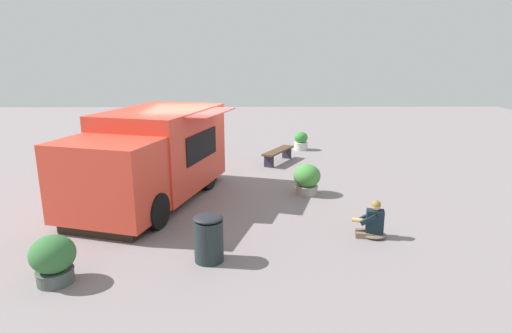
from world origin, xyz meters
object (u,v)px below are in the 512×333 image
at_px(planter_flowering_near, 301,141).
at_px(planter_flowering_far, 307,179).
at_px(person_customer, 373,223).
at_px(food_truck, 151,159).
at_px(planter_flowering_side, 53,259).
at_px(plaza_bench, 278,153).
at_px(trash_bin, 209,238).

xyz_separation_m(planter_flowering_near, planter_flowering_far, (-5.71, 0.50, 0.08)).
height_order(planter_flowering_near, planter_flowering_far, planter_flowering_far).
bearing_deg(person_customer, food_truck, 64.54).
bearing_deg(planter_flowering_side, planter_flowering_near, -27.28).
relative_size(planter_flowering_far, planter_flowering_side, 1.01).
relative_size(planter_flowering_side, plaza_bench, 0.46).
xyz_separation_m(person_customer, plaza_bench, (6.46, 1.57, 0.05)).
bearing_deg(food_truck, planter_flowering_near, -36.95).
distance_m(planter_flowering_near, planter_flowering_side, 11.67).
distance_m(planter_flowering_near, planter_flowering_far, 5.73).
relative_size(person_customer, planter_flowering_far, 0.97).
distance_m(planter_flowering_side, plaza_bench, 9.30).
xyz_separation_m(person_customer, planter_flowering_side, (-1.78, 5.86, 0.12)).
height_order(planter_flowering_side, plaza_bench, planter_flowering_side).
bearing_deg(trash_bin, food_truck, 27.37).
xyz_separation_m(food_truck, planter_flowering_side, (-4.23, 0.72, -0.69)).
relative_size(planter_flowering_near, planter_flowering_far, 0.87).
bearing_deg(person_customer, planter_flowering_side, 106.91).
bearing_deg(planter_flowering_near, food_truck, 143.05).
distance_m(planter_flowering_near, plaza_bench, 2.38).
height_order(planter_flowering_far, planter_flowering_side, planter_flowering_far).
bearing_deg(food_truck, planter_flowering_far, -83.90).
bearing_deg(planter_flowering_side, plaza_bench, -27.50).
relative_size(food_truck, planter_flowering_side, 6.62).
xyz_separation_m(planter_flowering_far, planter_flowering_side, (-4.67, 4.85, -0.01)).
relative_size(person_customer, plaza_bench, 0.45).
height_order(food_truck, plaza_bench, food_truck).
bearing_deg(planter_flowering_far, planter_flowering_side, 133.92).
height_order(planter_flowering_near, plaza_bench, planter_flowering_near).
bearing_deg(planter_flowering_far, food_truck, 96.10).
bearing_deg(trash_bin, planter_flowering_near, -16.40).
bearing_deg(planter_flowering_far, trash_bin, 149.21).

